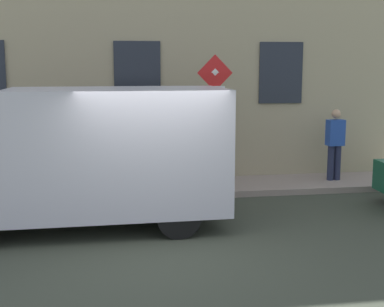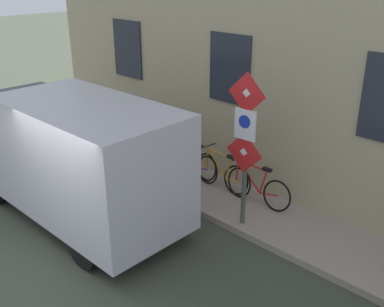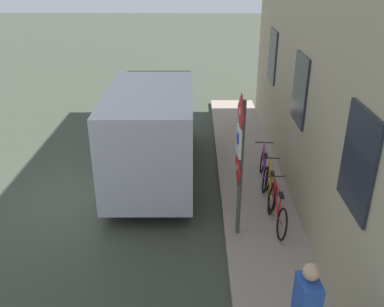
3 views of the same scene
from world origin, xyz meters
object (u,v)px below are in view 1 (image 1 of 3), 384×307
sign_post_stacked (215,109)px  bicycle_red (193,167)px  delivery_van (84,155)px  bicycle_orange (154,168)px  bicycle_purple (114,169)px  pedestrian (335,142)px

sign_post_stacked → bicycle_red: sign_post_stacked is taller
delivery_van → bicycle_orange: bearing=-118.6°
sign_post_stacked → bicycle_orange: sign_post_stacked is taller
bicycle_purple → bicycle_orange: bearing=-174.9°
delivery_van → pedestrian: 6.36m
pedestrian → sign_post_stacked: bearing=97.2°
bicycle_orange → bicycle_purple: 0.93m
bicycle_red → pedestrian: size_ratio=1.00×
bicycle_red → bicycle_orange: same height
bicycle_red → bicycle_orange: size_ratio=1.00×
sign_post_stacked → bicycle_orange: size_ratio=1.67×
bicycle_red → bicycle_orange: 0.93m
sign_post_stacked → bicycle_purple: (0.90, 2.20, -1.45)m
delivery_van → bicycle_red: bearing=-131.4°
bicycle_orange → bicycle_red: bearing=-174.9°
delivery_van → bicycle_purple: size_ratio=3.13×
pedestrian → bicycle_purple: bearing=82.9°
bicycle_orange → bicycle_purple: (0.00, 0.93, 0.00)m
sign_post_stacked → bicycle_orange: (0.90, 1.27, -1.45)m
sign_post_stacked → delivery_van: size_ratio=0.54×
bicycle_orange → delivery_van: bearing=67.3°
bicycle_purple → pedestrian: (-0.29, -5.29, 0.56)m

